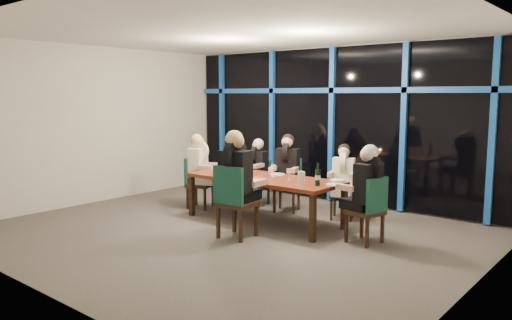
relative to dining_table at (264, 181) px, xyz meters
The scene contains 29 objects.
room 1.56m from the dining_table, 90.00° to the right, with size 7.04×7.00×3.02m.
window_wall 2.30m from the dining_table, 89.70° to the left, with size 6.86×0.43×2.94m.
dining_table is the anchor object (origin of this frame).
chair_far_left 1.38m from the dining_table, 132.52° to the left, with size 0.42×0.42×0.86m.
chair_far_mid 0.97m from the dining_table, 101.55° to the left, with size 0.56×0.56×0.95m.
chair_far_right 1.39m from the dining_table, 50.96° to the left, with size 0.52×0.52×0.86m.
chair_end_left 1.63m from the dining_table, behind, with size 0.56×0.56×0.93m.
chair_end_right 1.91m from the dining_table, ahead, with size 0.51×0.51×0.95m.
chair_near_mid 1.06m from the dining_table, 75.93° to the right, with size 0.55×0.55×1.08m.
diner_far_left 1.31m from the dining_table, 134.53° to the left, with size 0.44×0.55×0.84m.
diner_far_mid 0.90m from the dining_table, 100.79° to the left, with size 0.57×0.65×0.92m.
diner_far_right 1.35m from the dining_table, 48.25° to the left, with size 0.53×0.59×0.84m.
diner_end_left 1.56m from the dining_table, behind, with size 0.64×0.57×0.91m.
diner_end_right 1.83m from the dining_table, ahead, with size 0.63×0.51×0.93m.
diner_near_mid 1.02m from the dining_table, 75.20° to the right, with size 0.57×0.70×1.05m.
plate_far_left 0.96m from the dining_table, 157.26° to the left, with size 0.24×0.24×0.01m, color white.
plate_far_mid 0.34m from the dining_table, 85.25° to the left, with size 0.24×0.24×0.01m, color white.
plate_far_right 1.20m from the dining_table, 23.48° to the left, with size 0.24×0.24×0.01m, color white.
plate_end_left 1.05m from the dining_table, 166.27° to the left, with size 0.24×0.24×0.01m, color white.
plate_end_right 1.27m from the dining_table, ahead, with size 0.24×0.24×0.01m, color white.
plate_near_mid 0.42m from the dining_table, 63.67° to the right, with size 0.24×0.24×0.01m, color white.
wine_bottle 1.12m from the dining_table, ahead, with size 0.08×0.08×0.34m.
water_pitcher 0.88m from the dining_table, 10.74° to the right, with size 0.12×0.11×0.19m.
tea_light 0.28m from the dining_table, 117.79° to the right, with size 0.05×0.05×0.03m, color #FFAB4C.
wine_glass_a 0.32m from the dining_table, behind, with size 0.07×0.07×0.19m.
wine_glass_b 0.27m from the dining_table, 63.34° to the left, with size 0.08×0.08×0.19m.
wine_glass_c 0.52m from the dining_table, ahead, with size 0.07×0.07×0.18m.
wine_glass_d 0.80m from the dining_table, behind, with size 0.07×0.07×0.17m.
wine_glass_e 1.00m from the dining_table, ahead, with size 0.07×0.07×0.18m.
Camera 1 is at (5.00, -5.44, 2.08)m, focal length 35.00 mm.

